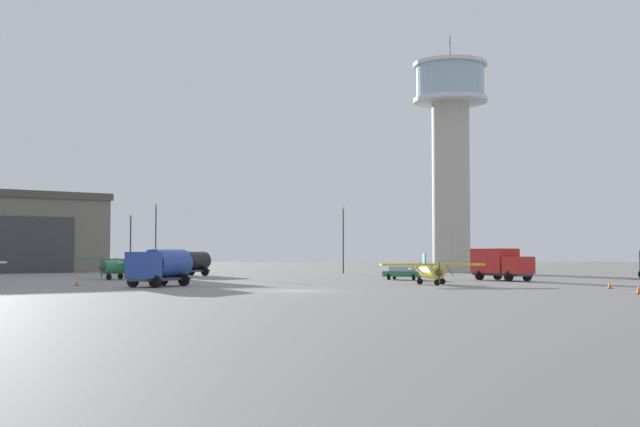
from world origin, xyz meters
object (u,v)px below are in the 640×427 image
Objects in this scene: light_post_north at (156,232)px; truck_fuel_tanker_black at (190,262)px; traffic_cone_mid_apron at (77,281)px; truck_box_red at (500,263)px; light_post_east at (343,234)px; light_post_west at (131,238)px; traffic_cone_near_left at (610,285)px; control_tower at (451,140)px; airplane_green at (128,265)px; car_green at (403,273)px; airplane_yellow at (431,270)px; traffic_cone_near_right at (639,289)px; truck_fuel_tanker_blue at (161,266)px.

truck_fuel_tanker_black is at bearing -65.91° from light_post_north.
truck_fuel_tanker_black is at bearing 80.48° from traffic_cone_mid_apron.
truck_box_red is 32.56m from light_post_east.
traffic_cone_near_left is (46.80, -41.81, -4.35)m from light_post_west.
airplane_green is (-38.20, -31.83, -17.31)m from control_tower.
truck_fuel_tanker_black reaches higher than car_green.
traffic_cone_mid_apron is (-29.98, -2.29, -0.90)m from airplane_yellow.
traffic_cone_near_left is 8.54m from traffic_cone_near_right.
light_post_west is at bearing -169.13° from light_post_east.
truck_fuel_tanker_blue reaches higher than airplane_yellow.
traffic_cone_near_right is at bearing -41.70° from car_green.
light_post_west is 9.23m from light_post_north.
traffic_cone_near_left is 0.90× the size of traffic_cone_mid_apron.
truck_fuel_tanker_black is 22.95m from light_post_east.
light_post_east is 47.65m from traffic_cone_mid_apron.
light_post_north reaches higher than light_post_west.
car_green is 0.46× the size of light_post_north.
airplane_green is at bearing -83.62° from light_post_north.
car_green is 6.11× the size of traffic_cone_near_right.
light_post_east is 58.74m from traffic_cone_near_right.
airplane_yellow is 1.17× the size of light_post_west.
light_post_west reaches higher than airplane_green.
light_post_north is 13.98× the size of traffic_cone_mid_apron.
car_green reaches higher than traffic_cone_mid_apron.
truck_fuel_tanker_black is 10.05× the size of traffic_cone_near_left.
traffic_cone_near_right is at bearing -96.61° from traffic_cone_near_left.
airplane_green is 13.00m from truck_fuel_tanker_black.
traffic_cone_near_left is (37.86, -33.87, -1.33)m from truck_fuel_tanker_black.
car_green is at bearing 119.10° from airplane_green.
car_green is 7.08× the size of traffic_cone_near_left.
truck_fuel_tanker_blue is (7.11, -18.28, 0.25)m from airplane_green.
control_tower is 61.39m from truck_fuel_tanker_blue.
control_tower is at bearing 146.66° from truck_fuel_tanker_black.
light_post_north is 74.37m from traffic_cone_near_right.
control_tower is at bearing 15.21° from light_post_west.
traffic_cone_mid_apron is at bearing 29.66° from airplane_green.
truck_fuel_tanker_black is (-25.26, 25.88, 0.39)m from airplane_yellow.
airplane_green is 34.35m from light_post_east.
traffic_cone_mid_apron is (-42.59, 5.70, 0.03)m from traffic_cone_near_left.
light_post_east is 12.46× the size of traffic_cone_near_right.
control_tower is 48.97× the size of traffic_cone_mid_apron.
light_post_north is (-32.86, 42.89, 4.45)m from airplane_yellow.
car_green reaches higher than traffic_cone_near_right.
airplane_yellow is 0.92× the size of airplane_green.
car_green is at bearing 87.77° from truck_fuel_tanker_black.
light_post_west reaches higher than truck_fuel_tanker_black.
car_green is 0.57× the size of light_post_west.
light_post_west is 0.86× the size of light_post_east.
traffic_cone_mid_apron is at bearing -83.35° from light_post_west.
light_post_north is (-40.97, 32.52, 3.96)m from truck_box_red.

